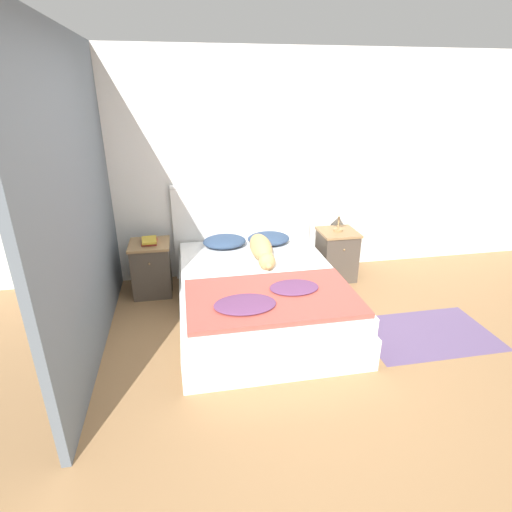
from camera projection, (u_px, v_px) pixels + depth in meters
The scene contains 14 objects.
ground_plane at pixel (299, 380), 3.14m from camera, with size 16.00×16.00×0.00m, color #997047.
wall_back at pixel (251, 169), 4.58m from camera, with size 9.00×0.06×2.55m.
wall_side_left at pixel (85, 198), 3.33m from camera, with size 0.06×3.10×2.55m.
bed at pixel (260, 295), 3.95m from camera, with size 1.56×2.04×0.47m.
headboard at pixel (243, 228), 4.76m from camera, with size 1.64×0.06×1.14m.
nightstand_left at pixel (152, 268), 4.40m from camera, with size 0.43×0.44×0.59m.
nightstand_right at pixel (336, 254), 4.76m from camera, with size 0.43×0.44×0.59m.
pillow_left at pixel (225, 241), 4.50m from camera, with size 0.49×0.39×0.13m.
pillow_right at pixel (269, 239), 4.58m from camera, with size 0.49×0.39×0.13m.
quilt at pixel (271, 298), 3.35m from camera, with size 1.44×0.87×0.08m.
dog at pixel (262, 249), 4.16m from camera, with size 0.22×0.79×0.23m.
book_stack at pixel (149, 241), 4.28m from camera, with size 0.17×0.24×0.05m.
table_lamp at pixel (340, 208), 4.56m from camera, with size 0.20×0.20×0.36m.
rug at pixel (427, 333), 3.74m from camera, with size 1.21×0.77×0.00m.
Camera 1 is at (-0.79, -2.42, 2.11)m, focal length 28.00 mm.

